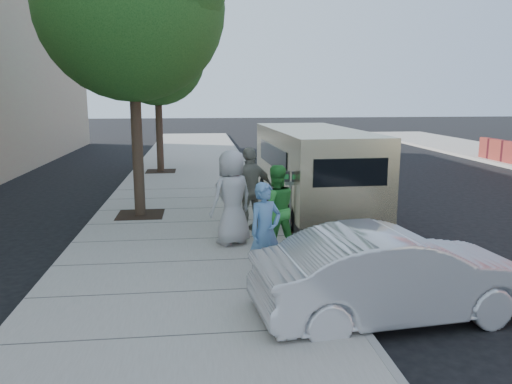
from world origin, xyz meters
TOP-DOWN VIEW (x-y plane):
  - ground at (0.00, 0.00)m, footprint 120.00×120.00m
  - sidewalk at (-1.00, 0.00)m, footprint 5.00×60.00m
  - curb_face at (1.44, 0.00)m, footprint 0.12×60.00m
  - tree_far at (-2.25, 10.00)m, footprint 3.92×3.80m
  - parking_meter at (1.25, -0.08)m, footprint 0.32×0.19m
  - van at (2.30, 2.34)m, footprint 2.36×6.46m
  - sedan at (2.06, -4.02)m, footprint 4.26×1.88m
  - person_officer at (0.35, -2.58)m, footprint 0.73×0.63m
  - person_green_shirt at (0.76, -1.09)m, footprint 0.93×0.76m
  - person_gray_shirt at (-0.07, -0.47)m, footprint 1.16×1.05m
  - person_striped_polo at (0.42, 0.41)m, footprint 1.24×0.89m

SIDE VIEW (x-z plane):
  - ground at x=0.00m, z-range 0.00..0.00m
  - sidewalk at x=-1.00m, z-range 0.00..0.15m
  - curb_face at x=1.44m, z-range -0.01..0.15m
  - sedan at x=2.06m, z-range 0.00..1.36m
  - person_officer at x=0.35m, z-range 0.15..1.83m
  - person_green_shirt at x=0.76m, z-range 0.15..1.91m
  - person_striped_polo at x=0.42m, z-range 0.15..2.11m
  - person_gray_shirt at x=-0.07m, z-range 0.15..2.15m
  - parking_meter at x=1.25m, z-range 0.48..1.95m
  - van at x=2.30m, z-range 0.07..2.44m
  - tree_far at x=-2.25m, z-range 1.64..8.13m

